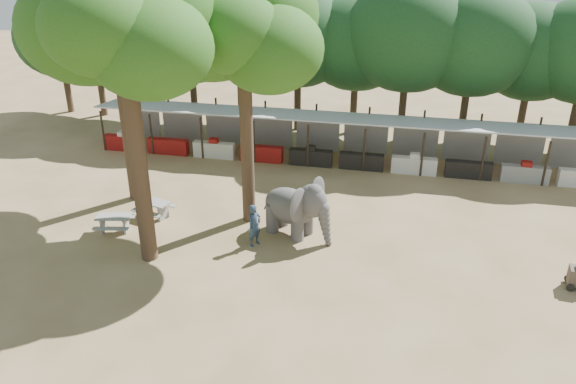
% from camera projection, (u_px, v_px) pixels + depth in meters
% --- Properties ---
extents(ground, '(100.00, 100.00, 0.00)m').
position_uv_depth(ground, '(286.00, 306.00, 19.50)').
color(ground, brown).
rests_on(ground, ground).
extents(vendor_stalls, '(28.00, 2.99, 2.80)m').
position_uv_depth(vendor_stalls, '(339.00, 141.00, 31.25)').
color(vendor_stalls, '#AAACB2').
rests_on(vendor_stalls, ground).
extents(yard_tree_left, '(7.10, 6.90, 11.02)m').
position_uv_depth(yard_tree_left, '(114.00, 24.00, 24.10)').
color(yard_tree_left, '#332316').
rests_on(yard_tree_left, ground).
extents(yard_tree_center, '(7.10, 6.90, 12.04)m').
position_uv_depth(yard_tree_center, '(120.00, 18.00, 18.68)').
color(yard_tree_center, '#332316').
rests_on(yard_tree_center, ground).
extents(yard_tree_back, '(7.10, 6.90, 11.36)m').
position_uv_depth(yard_tree_back, '(241.00, 23.00, 21.94)').
color(yard_tree_back, '#332316').
rests_on(yard_tree_back, ground).
extents(backdrop_trees, '(46.46, 5.95, 8.33)m').
position_uv_depth(backdrop_trees, '(352.00, 45.00, 33.98)').
color(backdrop_trees, '#332316').
rests_on(backdrop_trees, ground).
extents(elephant, '(3.43, 2.69, 2.57)m').
position_uv_depth(elephant, '(297.00, 208.00, 23.56)').
color(elephant, '#424040').
rests_on(elephant, ground).
extents(handler, '(0.70, 0.78, 1.81)m').
position_uv_depth(handler, '(254.00, 225.00, 22.93)').
color(handler, '#26384C').
rests_on(handler, ground).
extents(picnic_table_near, '(1.72, 1.61, 0.74)m').
position_uv_depth(picnic_table_near, '(114.00, 221.00, 24.15)').
color(picnic_table_near, gray).
rests_on(picnic_table_near, ground).
extents(picnic_table_far, '(1.87, 1.77, 0.77)m').
position_uv_depth(picnic_table_far, '(154.00, 206.00, 25.39)').
color(picnic_table_far, gray).
rests_on(picnic_table_far, ground).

